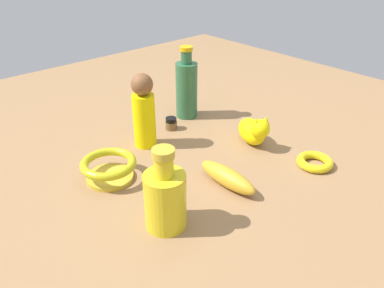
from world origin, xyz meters
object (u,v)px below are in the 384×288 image
bangle (315,162)px  banana (227,177)px  nail_polish_jar (171,123)px  bottle_short (165,197)px  bowl (109,167)px  cat_figurine (254,130)px  bottle_tall (187,88)px  person_figure_adult (144,111)px

bangle → banana: bearing=-111.6°
nail_polish_jar → banana: bearing=-15.7°
bottle_short → bangle: size_ratio=1.94×
bowl → cat_figurine: bearing=73.0°
bottle_tall → bottle_short: bearing=-46.0°
cat_figurine → bowl: size_ratio=1.04×
person_figure_adult → bowl: person_figure_adult is taller
nail_polish_jar → bangle: 0.43m
person_figure_adult → bangle: (0.38, 0.26, -0.09)m
bowl → bangle: (0.30, 0.43, -0.02)m
person_figure_adult → nail_polish_jar: size_ratio=5.71×
person_figure_adult → bangle: person_figure_adult is taller
person_figure_adult → cat_figurine: person_figure_adult is taller
bottle_tall → nail_polish_jar: 0.13m
nail_polish_jar → bowl: size_ratio=0.27×
bottle_tall → person_figure_adult: bearing=-72.6°
bottle_short → nail_polish_jar: bearing=139.2°
banana → cat_figurine: cat_figurine is taller
bowl → banana: bearing=42.4°
bottle_short → bottle_tall: bearing=134.0°
banana → nail_polish_jar: 0.33m
bottle_tall → nail_polish_jar: (0.04, -0.10, -0.08)m
cat_figurine → banana: bearing=-65.9°
cat_figurine → bottle_tall: 0.27m
person_figure_adult → nail_polish_jar: bearing=103.4°
banana → nail_polish_jar: (-0.32, 0.09, -0.00)m
nail_polish_jar → bangle: (0.41, 0.14, -0.01)m
bowl → nail_polish_jar: bearing=110.7°
banana → cat_figurine: (-0.09, 0.20, 0.02)m
bottle_short → bowl: bearing=179.6°
nail_polish_jar → bangle: size_ratio=0.40×
banana → person_figure_adult: (-0.29, -0.03, 0.08)m
person_figure_adult → bottle_short: size_ratio=1.16×
nail_polish_jar → bangle: nail_polish_jar is taller
cat_figurine → nail_polish_jar: 0.26m
bangle → cat_figurine: bearing=-170.6°
bottle_tall → bottle_short: (0.37, -0.38, -0.03)m
cat_figurine → bottle_tall: size_ratio=0.62×
cat_figurine → nail_polish_jar: cat_figurine is taller
cat_figurine → bowl: 0.41m
bottle_tall → bowl: 0.41m
bottle_tall → bottle_short: size_ratio=1.27×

